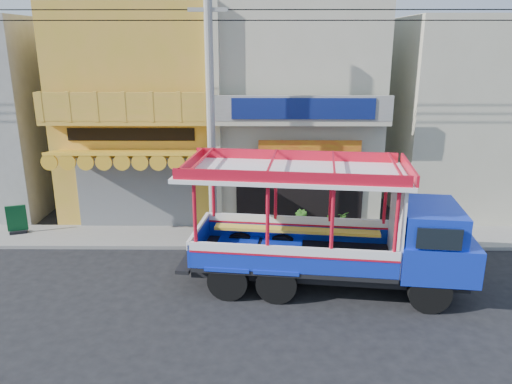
% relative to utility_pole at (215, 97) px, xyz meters
% --- Properties ---
extents(ground, '(90.00, 90.00, 0.00)m').
position_rel_utility_pole_xyz_m(ground, '(0.85, -3.30, -5.03)').
color(ground, black).
rests_on(ground, ground).
extents(sidewalk, '(30.00, 2.00, 0.12)m').
position_rel_utility_pole_xyz_m(sidewalk, '(0.85, 0.70, -4.97)').
color(sidewalk, slate).
rests_on(sidewalk, ground).
extents(shophouse_left, '(6.00, 7.50, 8.24)m').
position_rel_utility_pole_xyz_m(shophouse_left, '(-3.15, 4.66, -0.92)').
color(shophouse_left, gold).
rests_on(shophouse_left, ground).
extents(shophouse_right, '(6.00, 6.75, 8.24)m').
position_rel_utility_pole_xyz_m(shophouse_right, '(2.85, 4.66, -0.93)').
color(shophouse_right, '#B4AF94').
rests_on(shophouse_right, ground).
extents(party_pilaster, '(0.35, 0.30, 8.00)m').
position_rel_utility_pole_xyz_m(party_pilaster, '(-0.15, 1.55, -1.03)').
color(party_pilaster, '#B4AF94').
rests_on(party_pilaster, ground).
extents(filler_building_right, '(6.00, 6.00, 7.60)m').
position_rel_utility_pole_xyz_m(filler_building_right, '(9.85, 4.70, -1.23)').
color(filler_building_right, '#B4AF94').
rests_on(filler_building_right, ground).
extents(utility_pole, '(28.00, 0.26, 9.00)m').
position_rel_utility_pole_xyz_m(utility_pole, '(0.00, 0.00, 0.00)').
color(utility_pole, gray).
rests_on(utility_pole, ground).
extents(songthaew_truck, '(8.11, 3.46, 3.67)m').
position_rel_utility_pole_xyz_m(songthaew_truck, '(3.81, -2.96, -3.26)').
color(songthaew_truck, black).
rests_on(songthaew_truck, ground).
extents(green_sign, '(0.66, 0.48, 1.03)m').
position_rel_utility_pole_xyz_m(green_sign, '(-7.23, 0.87, -4.48)').
color(green_sign, black).
rests_on(green_sign, sidewalk).
extents(potted_plant_a, '(1.18, 1.14, 1.00)m').
position_rel_utility_pole_xyz_m(potted_plant_a, '(3.96, 0.46, -4.41)').
color(potted_plant_a, '#2C5F1B').
rests_on(potted_plant_a, sidewalk).
extents(potted_plant_b, '(0.68, 0.68, 0.97)m').
position_rel_utility_pole_xyz_m(potted_plant_b, '(2.86, 0.59, -4.43)').
color(potted_plant_b, '#2C5F1B').
rests_on(potted_plant_b, sidewalk).
extents(potted_plant_c, '(0.77, 0.77, 0.97)m').
position_rel_utility_pole_xyz_m(potted_plant_c, '(6.32, 0.79, -4.43)').
color(potted_plant_c, '#2C5F1B').
rests_on(potted_plant_c, sidewalk).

